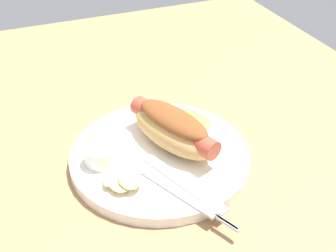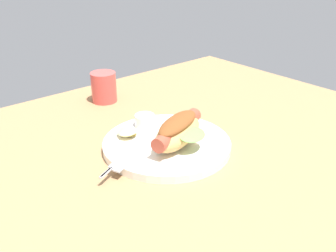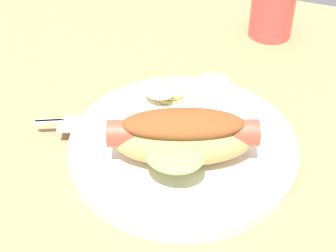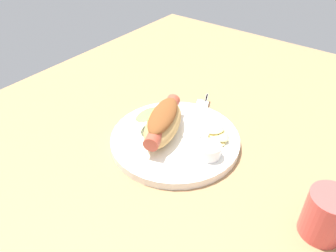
# 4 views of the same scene
# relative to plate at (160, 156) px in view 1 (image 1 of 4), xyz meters

# --- Properties ---
(ground_plane) EXTENTS (1.20, 0.90, 0.02)m
(ground_plane) POSITION_rel_plate_xyz_m (0.03, 0.02, -0.02)
(ground_plane) COLOR #9E754C
(plate) EXTENTS (0.26, 0.26, 0.02)m
(plate) POSITION_rel_plate_xyz_m (0.00, 0.00, 0.00)
(plate) COLOR white
(plate) RESTS_ON ground_plane
(hot_dog) EXTENTS (0.16, 0.12, 0.06)m
(hot_dog) POSITION_rel_plate_xyz_m (-0.01, 0.02, 0.04)
(hot_dog) COLOR tan
(hot_dog) RESTS_ON plate
(sauce_ramekin) EXTENTS (0.04, 0.04, 0.03)m
(sauce_ramekin) POSITION_rel_plate_xyz_m (-0.01, -0.08, 0.02)
(sauce_ramekin) COLOR white
(sauce_ramekin) RESTS_ON plate
(fork) EXTENTS (0.15, 0.08, 0.00)m
(fork) POSITION_rel_plate_xyz_m (0.09, -0.01, 0.01)
(fork) COLOR silver
(fork) RESTS_ON plate
(knife) EXTENTS (0.14, 0.06, 0.00)m
(knife) POSITION_rel_plate_xyz_m (0.07, 0.00, 0.01)
(knife) COLOR silver
(knife) RESTS_ON plate
(chips_pile) EXTENTS (0.06, 0.06, 0.02)m
(chips_pile) POSITION_rel_plate_xyz_m (0.04, -0.07, 0.02)
(chips_pile) COLOR #E1CD77
(chips_pile) RESTS_ON plate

